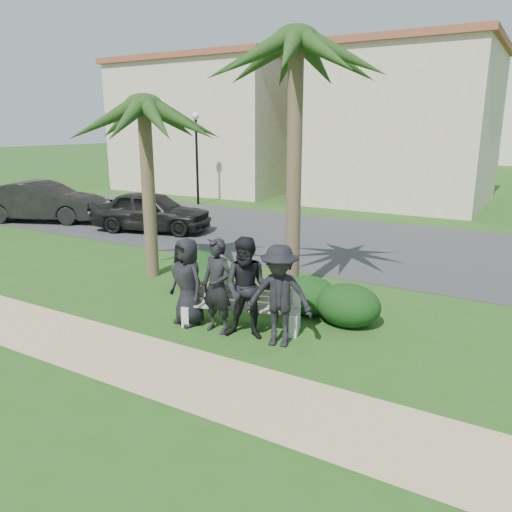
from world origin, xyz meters
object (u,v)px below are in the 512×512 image
Objects in this scene: park_bench at (242,310)px; man_a at (187,282)px; street_lamp at (196,142)px; car_b at (43,202)px; man_d at (279,296)px; car_a at (152,211)px; man_c at (248,288)px; man_b at (217,286)px; palm_left at (144,107)px; palm_right at (296,43)px.

park_bench is 1.15m from man_a.
street_lamp is 7.44m from car_b.
man_d reaches higher than car_b.
man_d reaches higher than car_a.
man_c is at bearing -49.94° from street_lamp.
man_d reaches higher than man_a.
car_b is (-4.98, -0.71, 0.06)m from car_a.
park_bench is at bearing -144.14° from car_a.
car_a is (-7.79, 6.20, -0.20)m from man_c.
street_lamp is 15.60m from park_bench.
man_d is (0.95, -0.32, 0.54)m from park_bench.
man_c is (0.62, 0.04, 0.05)m from man_b.
park_bench is at bearing 118.01° from man_c.
street_lamp is 15.63m from man_b.
man_c reaches higher than car_b.
car_a is (-6.48, 6.22, -0.12)m from man_a.
man_c is at bearing 165.93° from man_d.
palm_left is at bearing 151.55° from man_b.
car_b is at bearing 158.43° from palm_left.
man_a is 5.14m from palm_right.
park_bench is 0.55× the size of car_a.
car_a is (-3.73, 4.15, -3.36)m from palm_left.
palm_right is (9.84, -9.66, 2.29)m from street_lamp.
man_c reaches higher than park_bench.
man_a is at bearing -36.90° from palm_left.
street_lamp reaches higher than man_c.
park_bench is 9.50m from car_a.
man_b is at bearing -137.43° from car_b.
car_a is at bearing 124.28° from park_bench.
man_b reaches higher than car_b.
man_d reaches higher than park_bench.
palm_left reaches higher than car_b.
park_bench is (9.87, -11.80, -2.60)m from street_lamp.
man_c is 1.03× the size of man_d.
park_bench is 1.26× the size of man_c.
man_b is at bearing 166.55° from man_c.
man_a is at bearing -178.85° from man_b.
street_lamp is 1.02× the size of car_a.
palm_right reaches higher than street_lamp.
palm_left is 9.93m from car_b.
man_c is 5.54m from palm_left.
palm_left reaches higher than man_d.
palm_right is (0.96, 2.48, 4.40)m from man_a.
palm_left is 3.91m from palm_right.
man_b is at bearing -146.95° from car_a.
park_bench is at bearing -89.40° from palm_right.
park_bench is at bearing -50.09° from street_lamp.
man_b reaches higher than man_a.
man_d is 0.38× the size of car_b.
palm_right is at bearing 6.36° from palm_left.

